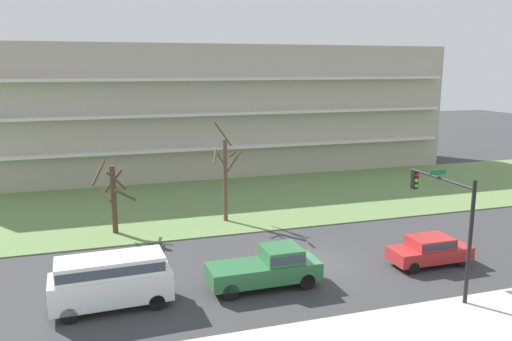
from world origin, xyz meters
name	(u,v)px	position (x,y,z in m)	size (l,w,h in m)	color
ground	(316,264)	(0.00, 0.00, 0.00)	(160.00, 160.00, 0.00)	#38383A
sidewalk_curb_near	(399,334)	(0.00, -8.00, 0.07)	(80.00, 4.00, 0.15)	#BCB7AD
grass_lawn_strip	(244,200)	(0.00, 14.00, 0.04)	(80.00, 16.00, 0.08)	#66844C
apartment_building	(206,109)	(0.00, 27.36, 6.26)	(48.16, 11.67, 12.52)	#B2A899
tree_far_left	(113,196)	(-10.14, 8.55, 2.52)	(2.74, 2.72, 4.60)	#4C3828
tree_left	(225,175)	(-2.74, 8.97, 3.28)	(1.99, 1.85, 6.94)	brown
pickup_green_near_left	(268,267)	(-3.43, -2.00, 1.02)	(5.41, 2.03, 1.95)	#2D6B3D
sedan_red_center_left	(430,249)	(5.73, -2.00, 0.87)	(4.41, 1.82, 1.57)	#B22828
van_white_center_right	(111,278)	(-10.75, -2.00, 1.40)	(5.28, 2.21, 2.36)	white
traffic_signal_mast	(447,212)	(4.28, -4.99, 3.93)	(0.90, 4.65, 5.76)	black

